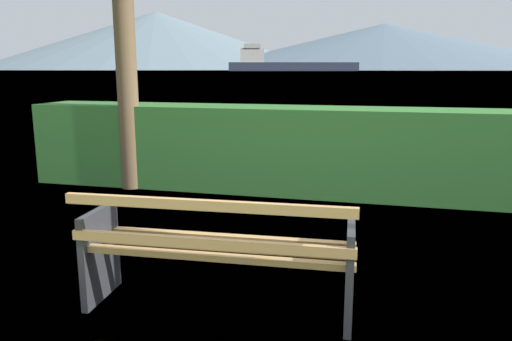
% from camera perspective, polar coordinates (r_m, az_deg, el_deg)
% --- Properties ---
extents(ground_plane, '(1400.00, 1400.00, 0.00)m').
position_cam_1_polar(ground_plane, '(3.67, -4.15, -15.33)').
color(ground_plane, olive).
extents(water_surface, '(620.00, 620.00, 0.00)m').
position_cam_1_polar(water_surface, '(312.01, 14.23, 11.02)').
color(water_surface, '#6B8EA3').
rests_on(water_surface, ground_plane).
extents(park_bench, '(1.90, 0.67, 0.87)m').
position_cam_1_polar(park_bench, '(3.44, -4.52, -9.38)').
color(park_bench, tan).
rests_on(park_bench, ground_plane).
extents(hedge_row, '(7.67, 0.88, 1.15)m').
position_cam_1_polar(hedge_row, '(6.76, 5.09, 2.38)').
color(hedge_row, '#387A33').
rests_on(hedge_row, ground_plane).
extents(cargo_ship_large, '(78.03, 30.31, 15.92)m').
position_cam_1_polar(cargo_ship_large, '(307.84, 3.16, 12.18)').
color(cargo_ship_large, '#2D384C').
rests_on(cargo_ship_large, water_surface).
extents(sailboat_mid, '(7.21, 8.94, 2.23)m').
position_cam_1_polar(sailboat_mid, '(261.18, -15.55, 11.07)').
color(sailboat_mid, '#335693').
rests_on(sailboat_mid, water_surface).
extents(distant_hills, '(949.89, 443.19, 82.43)m').
position_cam_1_polar(distant_hills, '(566.67, 18.24, 14.36)').
color(distant_hills, slate).
rests_on(distant_hills, ground_plane).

